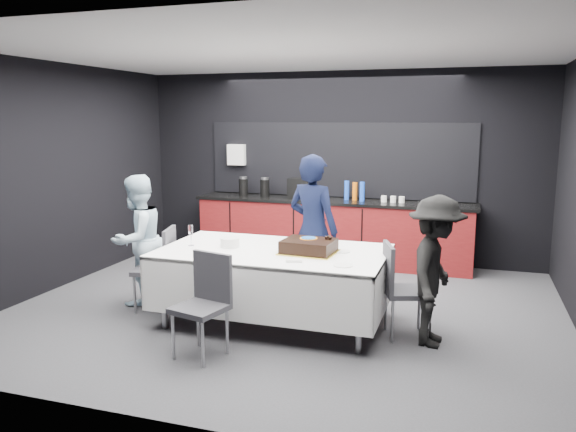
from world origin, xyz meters
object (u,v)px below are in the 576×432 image
at_px(cake_assembly, 309,246).
at_px(plate_stack, 230,242).
at_px(party_table, 273,263).
at_px(champagne_flute, 191,231).
at_px(chair_left, 161,263).
at_px(chair_right, 399,283).
at_px(person_right, 435,271).
at_px(person_center, 313,230).
at_px(chair_near, 205,297).
at_px(person_left, 138,240).

height_order(cake_assembly, plate_stack, cake_assembly).
bearing_deg(party_table, champagne_flute, -174.17).
distance_m(champagne_flute, chair_left, 0.60).
height_order(chair_right, person_right, person_right).
bearing_deg(cake_assembly, party_table, 177.88).
bearing_deg(person_right, chair_left, 94.07).
bearing_deg(chair_left, person_center, 25.97).
bearing_deg(chair_near, person_center, 72.69).
bearing_deg(person_right, person_center, 65.12).
bearing_deg(chair_near, champagne_flute, 124.19).
bearing_deg(chair_left, person_right, -1.52).
bearing_deg(plate_stack, cake_assembly, 0.58).
distance_m(party_table, champagne_flute, 0.95).
height_order(chair_near, person_left, person_left).
bearing_deg(person_left, person_center, 117.78).
distance_m(champagne_flute, chair_near, 1.11).
bearing_deg(person_right, chair_right, 79.84).
xyz_separation_m(plate_stack, person_left, (-1.22, 0.16, -0.09)).
xyz_separation_m(cake_assembly, chair_left, (-1.72, 0.02, -0.31)).
relative_size(party_table, person_left, 1.56).
bearing_deg(person_right, party_table, 92.97).
distance_m(chair_right, person_center, 1.34).
bearing_deg(chair_right, plate_stack, -178.56).
relative_size(party_table, cake_assembly, 4.06).
bearing_deg(plate_stack, person_center, 48.54).
height_order(party_table, chair_near, chair_near).
bearing_deg(plate_stack, chair_left, 178.19).
bearing_deg(person_left, champagne_flute, 84.10).
bearing_deg(person_left, chair_left, 80.24).
distance_m(cake_assembly, champagne_flute, 1.29).
bearing_deg(cake_assembly, chair_right, 2.25).
height_order(party_table, person_right, person_right).
bearing_deg(chair_left, chair_right, 0.38).
distance_m(cake_assembly, plate_stack, 0.86).
bearing_deg(plate_stack, person_left, 172.70).
xyz_separation_m(chair_right, chair_near, (-1.60, -0.97, 0.00)).
relative_size(chair_left, chair_right, 1.00).
distance_m(cake_assembly, person_left, 2.09).
bearing_deg(cake_assembly, person_right, -2.78).
bearing_deg(cake_assembly, person_left, 175.94).
bearing_deg(champagne_flute, plate_stack, 9.18).
height_order(chair_near, person_right, person_right).
relative_size(party_table, person_center, 1.35).
bearing_deg(cake_assembly, champagne_flute, -176.57).
height_order(cake_assembly, chair_right, cake_assembly).
distance_m(party_table, chair_near, 1.00).
height_order(plate_stack, person_center, person_center).
height_order(party_table, person_left, person_left).
distance_m(plate_stack, person_center, 1.04).
bearing_deg(chair_left, cake_assembly, -0.61).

